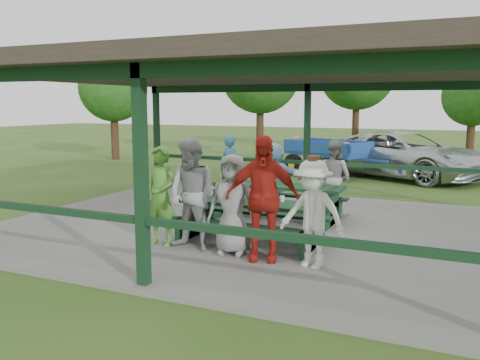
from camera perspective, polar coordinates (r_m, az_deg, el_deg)
The scene contains 20 objects.
ground at distance 10.53m, azimuth 1.31°, elevation -5.60°, with size 90.00×90.00×0.00m, color #325319.
concrete_slab at distance 10.52m, azimuth 1.31°, elevation -5.33°, with size 10.00×8.00×0.10m, color slate.
pavilion_structure at distance 10.23m, azimuth 1.37°, elevation 11.88°, with size 10.60×8.60×3.24m.
picnic_table_near at distance 9.13m, azimuth 1.26°, elevation -4.08°, with size 2.66×1.39×0.75m.
picnic_table_far at distance 11.04m, azimuth 4.29°, elevation -1.88°, with size 2.81×1.39×0.75m.
table_setting at distance 9.17m, azimuth 0.43°, elevation -2.06°, with size 2.37×0.45×0.10m.
contestant_green at distance 8.98m, azimuth -8.87°, elevation -1.79°, with size 0.64×0.42×1.75m, color #48872D.
contestant_grey_left at distance 8.63m, azimuth -5.35°, elevation -1.66°, with size 0.92×0.72×1.90m, color gray.
contestant_grey_mid at distance 8.37m, azimuth -0.88°, elevation -2.75°, with size 0.81×0.53×1.67m, color gray.
contestant_red at distance 8.02m, azimuth 2.53°, elevation -2.05°, with size 1.17×0.49×2.00m, color #B02118.
contestant_white_fedora at distance 7.76m, azimuth 8.13°, elevation -3.75°, with size 1.17×0.81×1.71m.
spectator_lblue at distance 12.02m, azimuth 3.90°, elevation 0.48°, with size 1.47×0.47×1.58m, color #96D1E9.
spectator_blue at distance 13.01m, azimuth -1.04°, elevation 1.38°, with size 0.62×0.41×1.70m, color teal.
spectator_grey at distance 11.48m, azimuth 10.54°, elevation 0.26°, with size 0.82×0.64×1.70m, color gray.
pickup_truck at distance 18.62m, azimuth 17.82°, elevation 2.70°, with size 2.69×5.84×1.62m, color silver.
farm_trailer at distance 18.45m, azimuth 9.78°, elevation 2.55°, with size 3.91×2.66×1.39m.
tree_far_left at distance 24.34m, azimuth 2.29°, elevation 11.79°, with size 3.74×3.74×5.84m.
tree_left at distance 27.83m, azimuth 13.03°, elevation 11.72°, with size 3.99×3.99×6.24m.
tree_mid at distance 25.86m, azimuth 24.71°, elevation 8.52°, with size 2.76×2.76×4.32m.
tree_edge_left at distance 24.39m, azimuth -14.06°, elevation 10.00°, with size 3.13×3.13×4.89m.
Camera 1 is at (4.00, -9.40, 2.57)m, focal length 38.00 mm.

